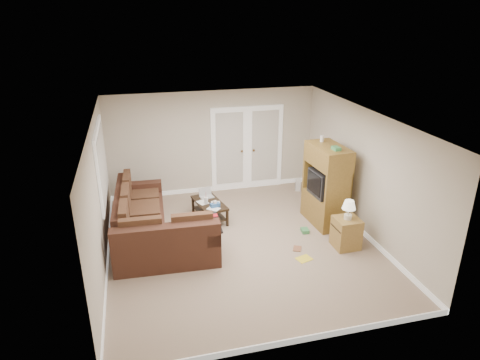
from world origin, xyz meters
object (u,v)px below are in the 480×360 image
object	(u,v)px
sectional_sofa	(151,228)
side_cabinet	(346,230)
tv_armoire	(326,185)
coffee_table	(209,209)

from	to	relation	value
sectional_sofa	side_cabinet	bearing A→B (deg)	-13.50
sectional_sofa	side_cabinet	size ratio (longest dim) A/B	3.00
sectional_sofa	side_cabinet	distance (m)	3.74
tv_armoire	sectional_sofa	bearing A→B (deg)	176.69
sectional_sofa	coffee_table	world-z (taller)	sectional_sofa
sectional_sofa	tv_armoire	distance (m)	3.65
tv_armoire	side_cabinet	bearing A→B (deg)	-94.91
coffee_table	sectional_sofa	bearing A→B (deg)	-161.42
sectional_sofa	coffee_table	size ratio (longest dim) A/B	2.72
coffee_table	side_cabinet	distance (m)	2.93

